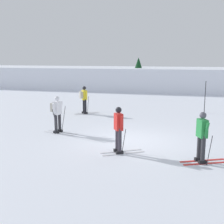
{
  "coord_description": "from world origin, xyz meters",
  "views": [
    {
      "loc": [
        2.23,
        -11.5,
        3.44
      ],
      "look_at": [
        -1.24,
        1.57,
        0.9
      ],
      "focal_mm": 46.73,
      "sensor_mm": 36.0,
      "label": 1
    }
  ],
  "objects": [
    {
      "name": "far_snow_ridge",
      "position": [
        0.0,
        20.84,
        1.17
      ],
      "size": [
        80.0,
        8.76,
        2.33
      ],
      "primitive_type": "cube",
      "color": "silver",
      "rests_on": "ground"
    },
    {
      "name": "trail_marker_pole",
      "position": [
        3.23,
        7.43,
        1.0
      ],
      "size": [
        0.04,
        0.04,
        2.0
      ],
      "primitive_type": "cylinder",
      "color": "black",
      "rests_on": "ground"
    },
    {
      "name": "conifer_far_left",
      "position": [
        -3.05,
        19.38,
        2.08
      ],
      "size": [
        1.84,
        1.84,
        3.46
      ],
      "color": "#513823",
      "rests_on": "ground"
    },
    {
      "name": "skier_green",
      "position": [
        2.72,
        -1.85,
        0.92
      ],
      "size": [
        1.61,
        1.01,
        1.71
      ],
      "color": "red",
      "rests_on": "ground"
    },
    {
      "name": "skier_white",
      "position": [
        -3.56,
        0.52,
        0.96
      ],
      "size": [
        1.64,
        0.99,
        1.71
      ],
      "color": "silver",
      "rests_on": "ground"
    },
    {
      "name": "skier_red",
      "position": [
        -0.15,
        -1.59,
        0.92
      ],
      "size": [
        1.55,
        1.16,
        1.71
      ],
      "color": "silver",
      "rests_on": "ground"
    },
    {
      "name": "skier_yellow",
      "position": [
        -3.97,
        5.21,
        0.96
      ],
      "size": [
        1.47,
        1.3,
        1.71
      ],
      "color": "silver",
      "rests_on": "ground"
    },
    {
      "name": "ground_plane",
      "position": [
        0.0,
        0.0,
        0.0
      ],
      "size": [
        120.0,
        120.0,
        0.0
      ],
      "primitive_type": "plane",
      "color": "silver"
    }
  ]
}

